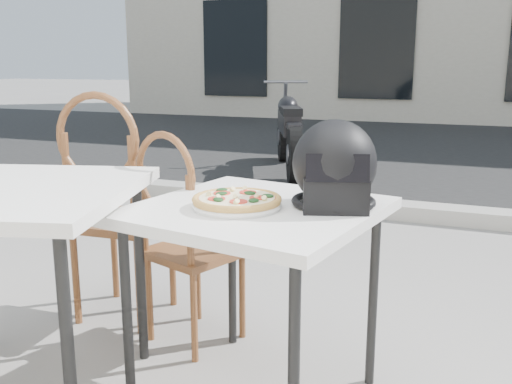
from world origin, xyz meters
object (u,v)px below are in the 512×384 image
at_px(cafe_table_side, 5,207).
at_px(cafe_chair_side, 113,197).
at_px(motorcycle, 289,132).
at_px(cafe_chair_main, 182,229).
at_px(pizza, 237,199).
at_px(helmet, 335,168).
at_px(cafe_table_main, 256,224).
at_px(plate, 237,205).

relative_size(cafe_table_side, cafe_chair_side, 0.95).
height_order(cafe_chair_side, motorcycle, cafe_chair_side).
xyz_separation_m(cafe_chair_main, cafe_chair_side, (-0.42, 0.09, 0.08)).
relative_size(pizza, helmet, 0.84).
distance_m(cafe_table_main, pizza, 0.12).
distance_m(cafe_chair_main, cafe_chair_side, 0.44).
bearing_deg(cafe_table_main, plate, -130.72).
bearing_deg(motorcycle, helmet, -92.81).
distance_m(plate, pizza, 0.02).
xyz_separation_m(plate, motorcycle, (-1.34, 4.55, -0.30)).
height_order(cafe_table_main, cafe_chair_side, cafe_chair_side).
bearing_deg(helmet, plate, -171.73).
xyz_separation_m(cafe_table_main, helmet, (0.25, 0.09, 0.20)).
xyz_separation_m(plate, helmet, (0.30, 0.15, 0.12)).
relative_size(cafe_table_main, cafe_chair_main, 0.94).
distance_m(cafe_table_side, cafe_chair_side, 0.72).
xyz_separation_m(cafe_table_main, motorcycle, (-1.39, 4.50, -0.22)).
relative_size(helmet, cafe_table_side, 0.36).
xyz_separation_m(helmet, motorcycle, (-1.64, 4.41, -0.42)).
relative_size(cafe_table_main, plate, 2.36).
relative_size(helmet, motorcycle, 0.19).
relative_size(pizza, cafe_chair_side, 0.29).
bearing_deg(motorcycle, pizza, -96.81).
height_order(cafe_table_main, pizza, pizza).
xyz_separation_m(helmet, cafe_table_side, (-1.05, -0.42, -0.13)).
xyz_separation_m(pizza, motorcycle, (-1.34, 4.55, -0.32)).
relative_size(helmet, cafe_chair_main, 0.39).
xyz_separation_m(cafe_table_main, cafe_chair_side, (-0.87, 0.37, -0.06)).
distance_m(cafe_chair_main, motorcycle, 4.32).
height_order(pizza, cafe_table_side, cafe_table_side).
relative_size(plate, cafe_chair_main, 0.40).
xyz_separation_m(plate, cafe_chair_main, (-0.40, 0.34, -0.22)).
xyz_separation_m(cafe_chair_side, motorcycle, (-0.52, 4.12, -0.16)).
height_order(pizza, cafe_chair_side, cafe_chair_side).
bearing_deg(motorcycle, cafe_table_main, -96.05).
bearing_deg(plate, motorcycle, 106.37).
xyz_separation_m(cafe_chair_main, motorcycle, (-0.94, 4.22, -0.08)).
height_order(cafe_chair_main, cafe_table_side, cafe_chair_main).
xyz_separation_m(helmet, cafe_chair_side, (-1.12, 0.28, -0.26)).
height_order(cafe_table_side, cafe_chair_side, cafe_chair_side).
xyz_separation_m(helmet, cafe_chair_main, (-0.70, 0.19, -0.34)).
relative_size(cafe_chair_main, cafe_table_side, 0.91).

